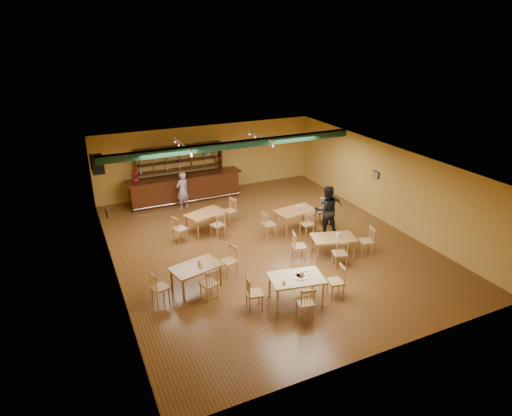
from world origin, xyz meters
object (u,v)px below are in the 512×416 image
patron_bar (183,191)px  patron_right_a (326,210)px  dining_table_a (206,222)px  dining_table_d (333,247)px  dining_table_c (196,277)px  dining_table_b (295,219)px  near_table (296,289)px  bar_counter (185,188)px

patron_bar → patron_right_a: 5.99m
dining_table_a → dining_table_d: dining_table_a is taller
dining_table_c → dining_table_d: size_ratio=1.01×
patron_right_a → dining_table_b: bearing=-32.2°
dining_table_d → dining_table_a: bearing=147.0°
dining_table_a → dining_table_b: dining_table_b is taller
dining_table_a → dining_table_b: bearing=-41.0°
dining_table_d → patron_right_a: bearing=80.6°
dining_table_a → patron_right_a: (3.87, -2.00, 0.56)m
dining_table_c → patron_right_a: patron_right_a is taller
dining_table_c → dining_table_b: bearing=13.0°
near_table → dining_table_d: bearing=46.7°
bar_counter → dining_table_b: bearing=-56.7°
dining_table_c → near_table: near_table is taller
dining_table_b → near_table: near_table is taller
dining_table_b → dining_table_d: dining_table_b is taller
bar_counter → near_table: (0.63, -8.55, -0.18)m
dining_table_b → patron_right_a: size_ratio=0.81×
dining_table_b → patron_bar: patron_bar is taller
dining_table_d → near_table: bearing=-128.2°
dining_table_a → dining_table_c: dining_table_a is taller
dining_table_b → dining_table_c: 5.08m
patron_right_a → bar_counter: bearing=-41.9°
dining_table_d → patron_bar: size_ratio=0.88×
patron_bar → patron_right_a: size_ratio=0.86×
dining_table_d → patron_right_a: patron_right_a is taller
bar_counter → dining_table_b: size_ratio=3.36×
dining_table_a → dining_table_d: 4.76m
dining_table_c → patron_right_a: 5.57m
patron_bar → dining_table_d: bearing=98.0°
bar_counter → near_table: bearing=-85.8°
dining_table_d → bar_counter: bearing=129.3°
bar_counter → patron_bar: size_ratio=3.14×
dining_table_a → patron_bar: bearing=74.3°
dining_table_d → patron_right_a: size_ratio=0.76×
dining_table_d → patron_bar: bearing=134.5°
near_table → patron_bar: patron_bar is taller
dining_table_b → patron_right_a: patron_right_a is taller
bar_counter → dining_table_b: bar_counter is taller
dining_table_b → patron_right_a: bearing=-52.3°
dining_table_b → bar_counter: bearing=116.0°
near_table → patron_bar: (-0.95, 7.72, 0.40)m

